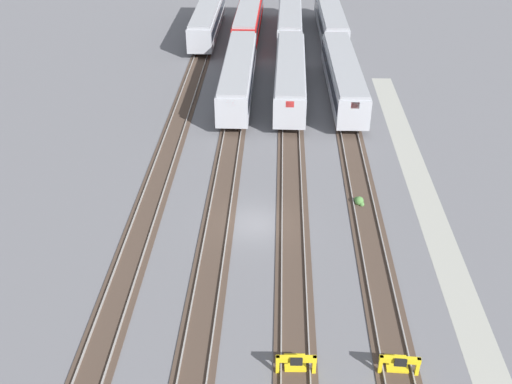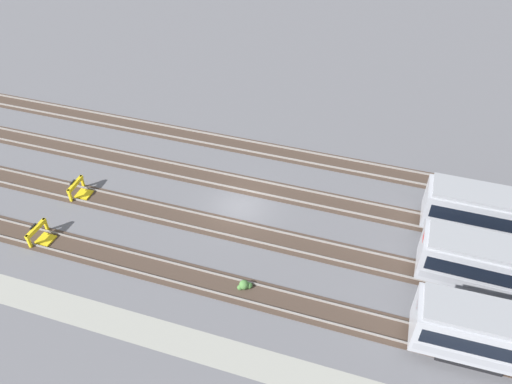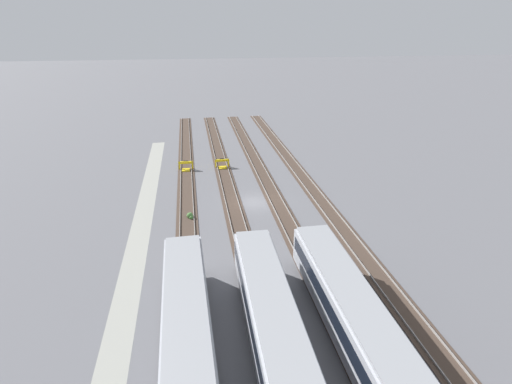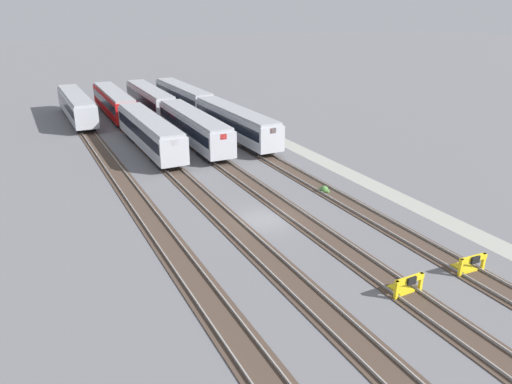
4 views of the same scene
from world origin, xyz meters
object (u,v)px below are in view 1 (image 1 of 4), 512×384
at_px(subway_car_front_row_rightmost, 290,76).
at_px(bumper_stop_near_inner_track, 296,362).
at_px(subway_car_back_row_leftmost, 330,20).
at_px(bumper_stop_nearest_track, 398,363).
at_px(subway_car_front_row_leftmost, 343,77).
at_px(subway_car_front_row_right_inner, 290,20).
at_px(weed_clump, 359,201).
at_px(subway_car_front_row_centre, 238,75).
at_px(subway_car_back_row_centre, 249,19).
at_px(subway_car_front_row_left_inner, 208,19).

bearing_deg(subway_car_front_row_rightmost, bumper_stop_near_inner_track, -179.92).
xyz_separation_m(subway_car_back_row_leftmost, bumper_stop_nearest_track, (-53.23, -0.02, -1.53)).
bearing_deg(bumper_stop_near_inner_track, bumper_stop_nearest_track, -88.35).
bearing_deg(subway_car_front_row_leftmost, subway_car_front_row_right_inner, 14.86).
distance_m(subway_car_front_row_right_inner, weed_clump, 38.52).
xyz_separation_m(subway_car_front_row_right_inner, subway_car_front_row_rightmost, (-18.93, 0.10, 0.00)).
distance_m(subway_car_front_row_leftmost, subway_car_front_row_centre, 10.17).
bearing_deg(bumper_stop_near_inner_track, subway_car_back_row_leftmost, -5.41).
distance_m(subway_car_front_row_rightmost, bumper_stop_near_inner_track, 34.52).
relative_size(subway_car_front_row_right_inner, subway_car_back_row_centre, 1.00).
bearing_deg(subway_car_back_row_centre, weed_clump, -165.66).
distance_m(subway_car_front_row_left_inner, subway_car_front_row_centre, 19.37).
height_order(subway_car_front_row_right_inner, subway_car_back_row_leftmost, same).
height_order(subway_car_front_row_right_inner, weed_clump, subway_car_front_row_right_inner).
height_order(bumper_stop_near_inner_track, weed_clump, bumper_stop_near_inner_track).
relative_size(subway_car_front_row_left_inner, subway_car_back_row_centre, 1.00).
xyz_separation_m(subway_car_back_row_centre, weed_clump, (-38.29, -9.79, -1.80)).
height_order(subway_car_front_row_right_inner, subway_car_back_row_centre, same).
height_order(subway_car_front_row_rightmost, bumper_stop_nearest_track, subway_car_front_row_rightmost).
xyz_separation_m(subway_car_front_row_leftmost, subway_car_front_row_centre, (0.00, 10.17, 0.00)).
relative_size(subway_car_front_row_leftmost, subway_car_back_row_centre, 1.00).
height_order(subway_car_back_row_centre, bumper_stop_near_inner_track, subway_car_back_row_centre).
relative_size(subway_car_back_row_leftmost, bumper_stop_near_inner_track, 8.99).
relative_size(subway_car_front_row_leftmost, subway_car_front_row_left_inner, 1.00).
bearing_deg(subway_car_back_row_leftmost, bumper_stop_near_inner_track, 174.59).
bearing_deg(subway_car_front_row_right_inner, weed_clump, -172.99).
xyz_separation_m(subway_car_front_row_left_inner, subway_car_back_row_centre, (0.33, -5.09, 0.00)).
bearing_deg(subway_car_front_row_left_inner, subway_car_front_row_right_inner, -88.71).
xyz_separation_m(subway_car_front_row_leftmost, weed_clump, (-19.26, 0.33, -1.80)).
relative_size(subway_car_front_row_left_inner, subway_car_front_row_right_inner, 1.00).
xyz_separation_m(subway_car_front_row_right_inner, bumper_stop_near_inner_track, (-53.42, 0.05, -1.53)).
xyz_separation_m(bumper_stop_near_inner_track, weed_clump, (15.23, -4.74, -0.27)).
distance_m(subway_car_front_row_centre, bumper_stop_near_inner_track, 34.90).
relative_size(subway_car_back_row_leftmost, subway_car_back_row_centre, 1.00).
distance_m(subway_car_front_row_left_inner, subway_car_back_row_centre, 5.10).
relative_size(bumper_stop_near_inner_track, weed_clump, 2.18).
xyz_separation_m(subway_car_back_row_centre, bumper_stop_near_inner_track, (-53.52, -5.05, -1.53)).
relative_size(subway_car_front_row_centre, subway_car_front_row_right_inner, 1.00).
xyz_separation_m(subway_car_front_row_centre, subway_car_back_row_leftmost, (18.88, -10.15, 0.00)).
height_order(subway_car_front_row_left_inner, subway_car_front_row_centre, same).
bearing_deg(subway_car_back_row_centre, bumper_stop_nearest_track, -169.26).
distance_m(subway_car_front_row_right_inner, bumper_stop_nearest_track, 53.53).
xyz_separation_m(subway_car_back_row_centre, bumper_stop_nearest_track, (-53.37, -10.13, -1.53)).
bearing_deg(subway_car_front_row_right_inner, subway_car_back_row_centre, 88.88).
xyz_separation_m(subway_car_front_row_centre, subway_car_back_row_centre, (19.03, -0.05, 0.00)).
distance_m(subway_car_front_row_leftmost, bumper_stop_near_inner_track, 34.89).
xyz_separation_m(bumper_stop_nearest_track, bumper_stop_near_inner_track, (-0.15, 5.08, 0.00)).
bearing_deg(bumper_stop_nearest_track, subway_car_front_row_leftmost, 0.01).
bearing_deg(subway_car_front_row_centre, subway_car_back_row_centre, -0.14).
distance_m(subway_car_front_row_left_inner, weed_clump, 40.81).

